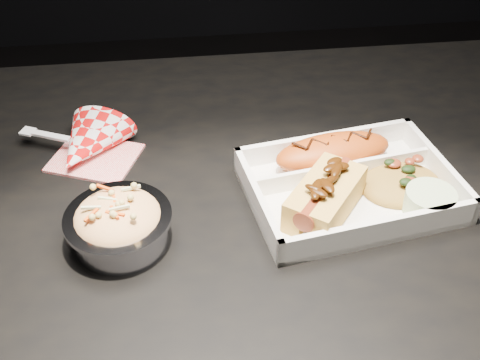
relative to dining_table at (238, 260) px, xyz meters
name	(u,v)px	position (x,y,z in m)	size (l,w,h in m)	color
dining_table	(238,260)	(0.00, 0.00, 0.00)	(1.20, 0.80, 0.75)	black
food_tray	(349,189)	(0.14, 0.01, 0.10)	(0.28, 0.22, 0.04)	white
fried_pastry	(333,152)	(0.13, 0.06, 0.12)	(0.16, 0.06, 0.04)	#B44712
hotdog	(325,195)	(0.10, -0.02, 0.12)	(0.12, 0.13, 0.06)	gold
fried_rice_mound	(402,178)	(0.21, 0.01, 0.11)	(0.10, 0.09, 0.03)	#AC7E31
cupcake_liner	(429,202)	(0.23, -0.04, 0.11)	(0.06, 0.06, 0.03)	#B7CE9B
foil_coleslaw_cup	(119,222)	(-0.14, -0.04, 0.12)	(0.12, 0.12, 0.07)	silver
napkin_fork	(87,145)	(-0.19, 0.13, 0.11)	(0.17, 0.14, 0.10)	red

